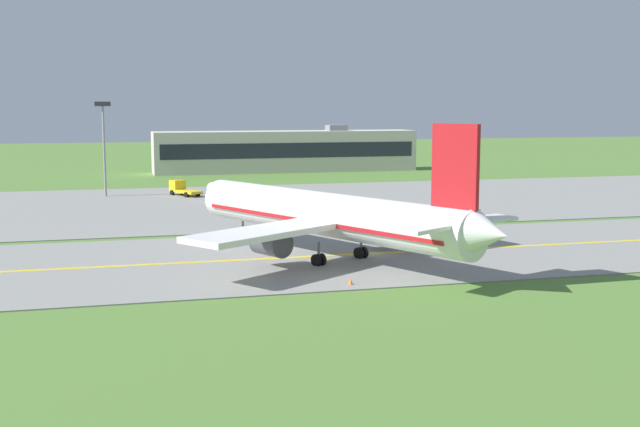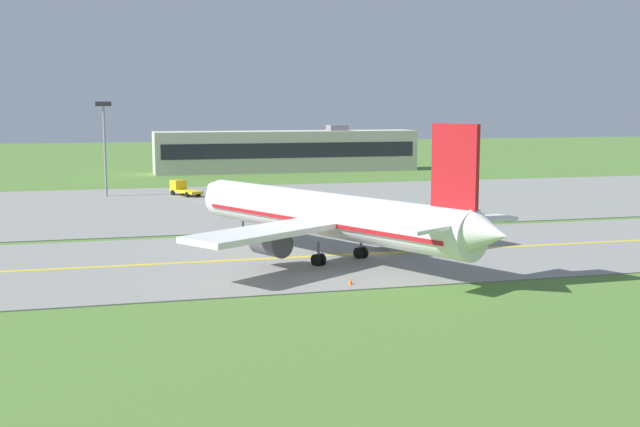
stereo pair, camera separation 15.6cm
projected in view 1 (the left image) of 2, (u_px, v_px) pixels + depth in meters
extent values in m
plane|color=#517A33|center=(373.00, 254.00, 76.47)|extent=(500.00, 500.00, 0.00)
cube|color=gray|center=(373.00, 254.00, 76.46)|extent=(240.00, 28.00, 0.10)
cube|color=gray|center=(346.00, 201.00, 119.24)|extent=(140.00, 52.00, 0.10)
cube|color=yellow|center=(373.00, 253.00, 76.45)|extent=(220.00, 0.60, 0.01)
cylinder|color=white|center=(326.00, 214.00, 73.56)|extent=(18.61, 32.27, 4.00)
cone|color=white|center=(214.00, 197.00, 87.14)|extent=(4.56, 4.01, 3.80)
cone|color=white|center=(489.00, 234.00, 59.79)|extent=(4.46, 4.37, 3.40)
cube|color=red|center=(326.00, 220.00, 73.63)|extent=(17.48, 29.86, 0.36)
cube|color=#1E232D|center=(226.00, 192.00, 85.40)|extent=(3.85, 3.12, 0.70)
cube|color=white|center=(267.00, 232.00, 66.44)|extent=(15.10, 12.41, 0.50)
cylinder|color=#47474C|center=(271.00, 243.00, 69.42)|extent=(3.57, 4.07, 2.30)
cylinder|color=black|center=(260.00, 240.00, 70.62)|extent=(1.99, 1.15, 2.10)
cube|color=white|center=(406.00, 214.00, 77.54)|extent=(15.75, 9.25, 0.50)
cylinder|color=#47474C|center=(377.00, 228.00, 77.91)|extent=(3.57, 4.07, 2.30)
cylinder|color=black|center=(365.00, 226.00, 79.10)|extent=(1.99, 1.15, 2.10)
cube|color=red|center=(455.00, 166.00, 61.68)|extent=(2.30, 4.12, 6.50)
cube|color=white|center=(428.00, 228.00, 60.03)|extent=(6.36, 5.23, 0.30)
cube|color=white|center=(482.00, 220.00, 64.21)|extent=(6.46, 4.33, 0.30)
cylinder|color=slate|center=(243.00, 228.00, 83.63)|extent=(0.24, 0.24, 1.65)
cylinder|color=black|center=(243.00, 236.00, 83.74)|extent=(0.80, 1.14, 1.10)
cylinder|color=slate|center=(319.00, 251.00, 70.75)|extent=(0.24, 0.24, 1.65)
cylinder|color=black|center=(316.00, 260.00, 70.68)|extent=(0.80, 1.14, 1.10)
cylinder|color=black|center=(321.00, 260.00, 71.04)|extent=(0.80, 1.14, 1.10)
cylinder|color=slate|center=(361.00, 244.00, 74.14)|extent=(0.24, 0.24, 1.65)
cylinder|color=black|center=(359.00, 253.00, 74.07)|extent=(0.80, 1.14, 1.10)
cylinder|color=black|center=(363.00, 253.00, 74.43)|extent=(0.80, 1.14, 1.10)
cube|color=yellow|center=(221.00, 193.00, 116.52)|extent=(2.18, 2.00, 1.80)
cube|color=#1E232D|center=(222.00, 191.00, 115.77)|extent=(1.84, 0.31, 0.81)
cylinder|color=silver|center=(216.00, 189.00, 119.27)|extent=(2.23, 4.36, 1.80)
cube|color=#383838|center=(216.00, 196.00, 119.41)|extent=(2.53, 4.40, 0.24)
cylinder|color=orange|center=(221.00, 186.00, 116.39)|extent=(0.20, 0.20, 0.18)
cylinder|color=black|center=(227.00, 200.00, 117.02)|extent=(0.39, 0.93, 0.90)
cylinder|color=black|center=(214.00, 200.00, 116.31)|extent=(0.39, 0.93, 0.90)
cylinder|color=black|center=(221.00, 197.00, 120.59)|extent=(0.39, 0.93, 0.90)
cylinder|color=black|center=(208.00, 198.00, 119.85)|extent=(0.39, 0.93, 0.90)
cube|color=yellow|center=(177.00, 186.00, 126.99)|extent=(2.60, 2.52, 1.80)
cube|color=#1E232D|center=(175.00, 183.00, 127.51)|extent=(1.69, 0.95, 0.81)
cube|color=yellow|center=(189.00, 192.00, 124.73)|extent=(3.98, 5.05, 0.40)
cylinder|color=orange|center=(177.00, 179.00, 126.85)|extent=(0.20, 0.20, 0.18)
cylinder|color=black|center=(172.00, 193.00, 126.46)|extent=(0.68, 0.94, 0.90)
cylinder|color=black|center=(183.00, 192.00, 127.79)|extent=(0.68, 0.94, 0.90)
cylinder|color=black|center=(186.00, 195.00, 123.41)|extent=(0.68, 0.94, 0.90)
cylinder|color=black|center=(198.00, 194.00, 124.80)|extent=(0.68, 0.94, 0.90)
cube|color=beige|center=(286.00, 151.00, 172.53)|extent=(56.27, 9.31, 8.71)
cube|color=#1E232D|center=(291.00, 150.00, 167.97)|extent=(54.02, 0.10, 3.14)
cube|color=slate|center=(336.00, 128.00, 174.75)|extent=(4.00, 4.00, 1.20)
cylinder|color=gray|center=(104.00, 152.00, 124.08)|extent=(0.36, 0.36, 14.00)
cube|color=#333333|center=(103.00, 104.00, 123.10)|extent=(2.40, 0.50, 0.70)
cone|color=orange|center=(351.00, 282.00, 63.16)|extent=(0.44, 0.44, 0.60)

